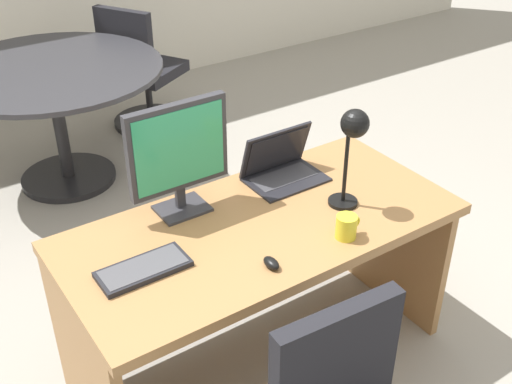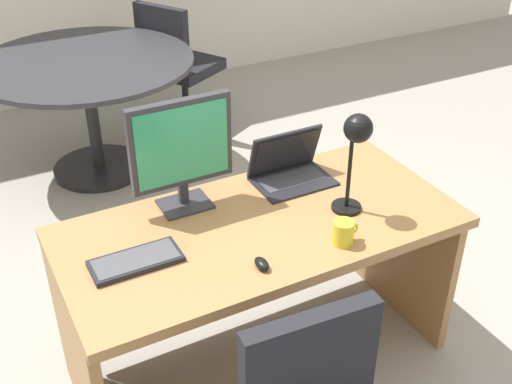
{
  "view_description": "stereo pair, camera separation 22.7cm",
  "coord_description": "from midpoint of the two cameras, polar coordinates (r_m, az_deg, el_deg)",
  "views": [
    {
      "loc": [
        -1.16,
        -1.68,
        2.15
      ],
      "look_at": [
        0.0,
        0.04,
        0.86
      ],
      "focal_mm": 44.89,
      "sensor_mm": 36.0,
      "label": 1
    },
    {
      "loc": [
        -0.97,
        -1.79,
        2.15
      ],
      "look_at": [
        0.0,
        0.04,
        0.86
      ],
      "focal_mm": 44.89,
      "sensor_mm": 36.0,
      "label": 2
    }
  ],
  "objects": [
    {
      "name": "ground",
      "position": [
        4.03,
        -8.13,
        -0.77
      ],
      "size": [
        12.0,
        12.0,
        0.0
      ],
      "primitive_type": "plane",
      "color": "gray"
    },
    {
      "name": "desk",
      "position": [
        2.63,
        2.42,
        -6.05
      ],
      "size": [
        1.56,
        0.74,
        0.74
      ],
      "color": "#9E7042",
      "rests_on": "ground"
    },
    {
      "name": "monitor",
      "position": [
        2.45,
        -4.05,
        3.88
      ],
      "size": [
        0.41,
        0.16,
        0.46
      ],
      "color": "#2D2D33",
      "rests_on": "desk"
    },
    {
      "name": "laptop",
      "position": [
        2.74,
        5.28,
        2.4
      ],
      "size": [
        0.33,
        0.23,
        0.22
      ],
      "color": "black",
      "rests_on": "desk"
    },
    {
      "name": "keyboard",
      "position": [
        2.28,
        -7.88,
        -6.2
      ],
      "size": [
        0.32,
        0.14,
        0.02
      ],
      "color": "black",
      "rests_on": "desk"
    },
    {
      "name": "mouse",
      "position": [
        2.24,
        3.42,
        -6.5
      ],
      "size": [
        0.04,
        0.08,
        0.03
      ],
      "color": "black",
      "rests_on": "desk"
    },
    {
      "name": "desk_lamp",
      "position": [
        2.43,
        11.58,
        4.34
      ],
      "size": [
        0.12,
        0.14,
        0.42
      ],
      "color": "black",
      "rests_on": "desk"
    },
    {
      "name": "coffee_mug",
      "position": [
        2.38,
        10.53,
        -3.64
      ],
      "size": [
        0.11,
        0.08,
        0.09
      ],
      "color": "yellow",
      "rests_on": "desk"
    },
    {
      "name": "meeting_table",
      "position": [
        4.15,
        -13.21,
        8.95
      ],
      "size": [
        1.34,
        1.34,
        0.78
      ],
      "color": "black",
      "rests_on": "ground"
    },
    {
      "name": "meeting_chair_near",
      "position": [
        4.84,
        -5.55,
        10.29
      ],
      "size": [
        0.64,
        0.63,
        0.94
      ],
      "color": "black",
      "rests_on": "ground"
    }
  ]
}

